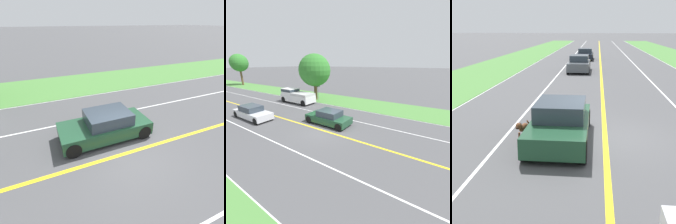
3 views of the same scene
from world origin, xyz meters
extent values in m
plane|color=#4C4C4F|center=(0.00, 0.00, 0.00)|extent=(400.00, 400.00, 0.00)
cube|color=yellow|center=(0.00, 0.00, 0.00)|extent=(0.18, 160.00, 0.01)
cube|color=white|center=(7.00, 0.00, 0.00)|extent=(0.14, 160.00, 0.01)
cube|color=white|center=(3.50, 0.00, 0.00)|extent=(0.10, 160.00, 0.01)
cube|color=#4C843D|center=(10.00, 0.00, 0.01)|extent=(6.00, 160.00, 0.03)
cube|color=#1E472D|center=(1.51, 0.44, 0.49)|extent=(1.85, 4.26, 0.62)
cube|color=#2D3842|center=(1.51, 0.27, 1.07)|extent=(1.59, 2.05, 0.55)
cylinder|color=black|center=(2.35, 2.14, 0.34)|extent=(0.22, 0.67, 0.67)
cylinder|color=black|center=(2.35, -1.25, 0.34)|extent=(0.22, 0.67, 0.67)
cylinder|color=black|center=(0.67, 2.14, 0.34)|extent=(0.22, 0.67, 0.67)
cylinder|color=black|center=(0.67, -1.25, 0.34)|extent=(0.22, 0.67, 0.67)
ellipsoid|color=brown|center=(2.76, 0.49, 0.46)|extent=(0.31, 0.66, 0.25)
cylinder|color=brown|center=(2.87, 0.70, 0.17)|extent=(0.07, 0.07, 0.34)
cylinder|color=brown|center=(2.79, 0.26, 0.17)|extent=(0.07, 0.07, 0.34)
cylinder|color=brown|center=(2.73, 0.72, 0.17)|extent=(0.07, 0.07, 0.34)
cylinder|color=brown|center=(2.65, 0.28, 0.17)|extent=(0.07, 0.07, 0.34)
cylinder|color=brown|center=(2.81, 0.76, 0.56)|extent=(0.16, 0.19, 0.17)
sphere|color=brown|center=(2.82, 0.87, 0.62)|extent=(0.25, 0.25, 0.22)
ellipsoid|color=#331E14|center=(2.85, 1.02, 0.60)|extent=(0.11, 0.12, 0.08)
cone|color=#55301C|center=(2.88, 0.85, 0.70)|extent=(0.08, 0.08, 0.10)
cone|color=#55301C|center=(2.76, 0.87, 0.70)|extent=(0.08, 0.08, 0.10)
cylinder|color=brown|center=(2.69, 0.08, 0.50)|extent=(0.09, 0.24, 0.24)
camera|label=1|loc=(-5.12, 2.92, 5.08)|focal=28.00mm
camera|label=2|loc=(-9.01, -7.66, 5.51)|focal=24.00mm
camera|label=3|loc=(0.35, 10.32, 3.73)|focal=50.00mm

